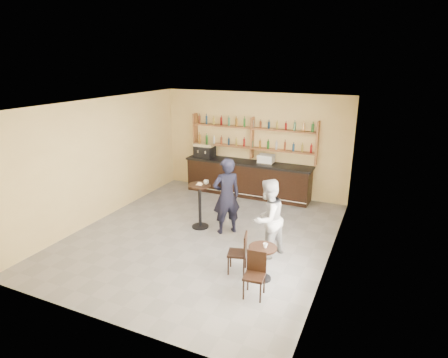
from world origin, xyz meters
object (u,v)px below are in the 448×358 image
at_px(bar_counter, 248,179).
at_px(chair_west, 237,253).
at_px(espresso_machine, 205,150).
at_px(chair_south, 254,276).
at_px(man_main, 226,196).
at_px(cafe_table, 262,263).
at_px(pedestal_table, 200,206).
at_px(patron_second, 268,219).
at_px(pastry_case, 266,159).

height_order(bar_counter, chair_west, bar_counter).
relative_size(espresso_machine, chair_south, 0.76).
bearing_deg(man_main, cafe_table, 89.63).
relative_size(chair_west, chair_south, 1.01).
bearing_deg(pedestal_table, espresso_machine, 114.53).
height_order(man_main, patron_second, man_main).
bearing_deg(bar_counter, pastry_case, 0.00).
bearing_deg(man_main, bar_counter, -122.81).
bearing_deg(man_main, pedestal_table, -42.40).
relative_size(man_main, chair_south, 2.28).
bearing_deg(espresso_machine, chair_west, -48.69).
bearing_deg(chair_south, man_main, 118.48).
bearing_deg(chair_south, pedestal_table, 129.50).
bearing_deg(pedestal_table, bar_counter, 84.72).
xyz_separation_m(man_main, patron_second, (1.28, -0.70, -0.08)).
xyz_separation_m(pastry_case, patron_second, (1.17, -3.45, -0.36)).
xyz_separation_m(pastry_case, man_main, (-0.10, -2.75, -0.28)).
bearing_deg(cafe_table, pedestal_table, 143.82).
xyz_separation_m(pedestal_table, patron_second, (2.01, -0.69, 0.30)).
bearing_deg(patron_second, cafe_table, 33.89).
height_order(cafe_table, chair_west, chair_west).
height_order(espresso_machine, pastry_case, espresso_machine).
height_order(bar_counter, patron_second, patron_second).
relative_size(pedestal_table, patron_second, 0.66).
bearing_deg(cafe_table, bar_counter, 114.21).
height_order(pastry_case, patron_second, patron_second).
bearing_deg(chair_south, chair_west, 126.61).
xyz_separation_m(chair_south, patron_second, (-0.26, 1.53, 0.46)).
relative_size(pedestal_table, man_main, 0.60).
relative_size(bar_counter, man_main, 2.10).
bearing_deg(bar_counter, chair_west, -71.85).
xyz_separation_m(cafe_table, chair_south, (0.05, -0.60, 0.07)).
bearing_deg(bar_counter, man_main, -80.06).
relative_size(bar_counter, patron_second, 2.29).
distance_m(chair_west, chair_south, 0.88).
bearing_deg(patron_second, espresso_machine, -115.45).
height_order(cafe_table, chair_south, chair_south).
xyz_separation_m(man_main, chair_south, (1.54, -2.23, -0.54)).
distance_m(pedestal_table, chair_south, 3.19).
distance_m(espresso_machine, chair_west, 5.31).
relative_size(bar_counter, espresso_machine, 6.35).
xyz_separation_m(espresso_machine, patron_second, (3.27, -3.45, -0.44)).
height_order(bar_counter, espresso_machine, espresso_machine).
xyz_separation_m(pedestal_table, man_main, (0.74, 0.00, 0.38)).
xyz_separation_m(espresso_machine, man_main, (1.99, -2.75, -0.36)).
xyz_separation_m(pastry_case, pedestal_table, (-0.84, -2.75, -0.66)).
height_order(pedestal_table, chair_west, pedestal_table).
xyz_separation_m(espresso_machine, pedestal_table, (1.26, -2.75, -0.74)).
bearing_deg(cafe_table, espresso_machine, 128.47).
height_order(man_main, cafe_table, man_main).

